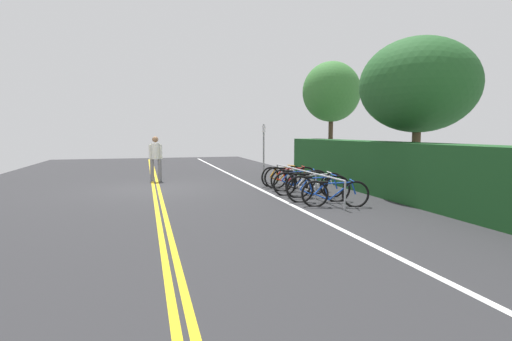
# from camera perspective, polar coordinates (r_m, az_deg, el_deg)

# --- Properties ---
(ground_plane) EXTENTS (32.02, 13.04, 0.05)m
(ground_plane) POSITION_cam_1_polar(r_m,az_deg,el_deg) (13.42, -14.29, -2.63)
(ground_plane) COLOR #2B2B2D
(centre_line_yellow_inner) EXTENTS (28.82, 0.10, 0.00)m
(centre_line_yellow_inner) POSITION_cam_1_polar(r_m,az_deg,el_deg) (13.41, -14.63, -2.53)
(centre_line_yellow_inner) COLOR gold
(centre_line_yellow_inner) RESTS_ON ground_plane
(centre_line_yellow_outer) EXTENTS (28.82, 0.10, 0.00)m
(centre_line_yellow_outer) POSITION_cam_1_polar(r_m,az_deg,el_deg) (13.42, -13.95, -2.51)
(centre_line_yellow_outer) COLOR gold
(centre_line_yellow_outer) RESTS_ON ground_plane
(bike_lane_stripe_white) EXTENTS (28.82, 0.12, 0.00)m
(bike_lane_stripe_white) POSITION_cam_1_polar(r_m,az_deg,el_deg) (13.87, -0.73, -2.08)
(bike_lane_stripe_white) COLOR white
(bike_lane_stripe_white) RESTS_ON ground_plane
(bike_rack) EXTENTS (5.01, 0.05, 0.72)m
(bike_rack) POSITION_cam_1_polar(r_m,az_deg,el_deg) (11.74, 7.02, -0.80)
(bike_rack) COLOR #9EA0A5
(bike_rack) RESTS_ON ground_plane
(bicycle_0) EXTENTS (0.55, 1.64, 0.72)m
(bicycle_0) POSITION_cam_1_polar(r_m,az_deg,el_deg) (13.69, 3.79, -0.78)
(bicycle_0) COLOR black
(bicycle_0) RESTS_ON ground_plane
(bicycle_1) EXTENTS (0.51, 1.74, 0.76)m
(bicycle_1) POSITION_cam_1_polar(r_m,az_deg,el_deg) (13.04, 5.06, -1.02)
(bicycle_1) COLOR black
(bicycle_1) RESTS_ON ground_plane
(bicycle_2) EXTENTS (0.71, 1.73, 0.74)m
(bicycle_2) POSITION_cam_1_polar(r_m,az_deg,el_deg) (12.36, 6.30, -1.45)
(bicycle_2) COLOR black
(bicycle_2) RESTS_ON ground_plane
(bicycle_3) EXTENTS (0.46, 1.72, 0.74)m
(bicycle_3) POSITION_cam_1_polar(r_m,az_deg,el_deg) (11.71, 6.44, -1.84)
(bicycle_3) COLOR black
(bicycle_3) RESTS_ON ground_plane
(bicycle_4) EXTENTS (0.50, 1.71, 0.76)m
(bicycle_4) POSITION_cam_1_polar(r_m,az_deg,el_deg) (11.27, 8.58, -2.11)
(bicycle_4) COLOR black
(bicycle_4) RESTS_ON ground_plane
(bicycle_5) EXTENTS (0.46, 1.74, 0.76)m
(bicycle_5) POSITION_cam_1_polar(r_m,az_deg,el_deg) (10.56, 9.06, -2.62)
(bicycle_5) COLOR black
(bicycle_5) RESTS_ON ground_plane
(bicycle_6) EXTENTS (0.62, 1.63, 0.71)m
(bicycle_6) POSITION_cam_1_polar(r_m,az_deg,el_deg) (9.97, 11.40, -3.31)
(bicycle_6) COLOR black
(bicycle_6) RESTS_ON ground_plane
(pedestrian) EXTENTS (0.32, 0.49, 1.70)m
(pedestrian) POSITION_cam_1_polar(r_m,az_deg,el_deg) (15.27, -14.36, 2.13)
(pedestrian) COLOR slate
(pedestrian) RESTS_ON ground_plane
(sign_post_near) EXTENTS (0.36, 0.06, 2.15)m
(sign_post_near) POSITION_cam_1_polar(r_m,az_deg,el_deg) (14.76, 1.11, 3.44)
(sign_post_near) COLOR gray
(sign_post_near) RESTS_ON ground_plane
(hedge_backdrop) EXTENTS (13.96, 1.13, 1.57)m
(hedge_backdrop) POSITION_cam_1_polar(r_m,az_deg,el_deg) (11.60, 20.86, -0.06)
(hedge_backdrop) COLOR #1C4C21
(hedge_backdrop) RESTS_ON ground_plane
(tree_near_left) EXTENTS (2.53, 2.53, 4.94)m
(tree_near_left) POSITION_cam_1_polar(r_m,az_deg,el_deg) (17.92, 10.89, 11.11)
(tree_near_left) COLOR #473323
(tree_near_left) RESTS_ON ground_plane
(tree_mid) EXTENTS (3.42, 3.42, 4.63)m
(tree_mid) POSITION_cam_1_polar(r_m,az_deg,el_deg) (12.83, 22.50, 11.33)
(tree_mid) COLOR brown
(tree_mid) RESTS_ON ground_plane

